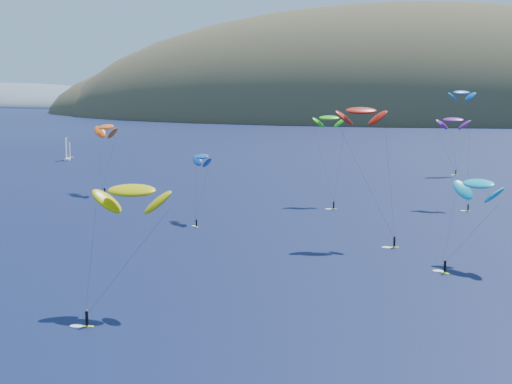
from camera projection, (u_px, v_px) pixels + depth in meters
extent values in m
ellipsoid|color=#3D3526|center=(402.00, 131.00, 597.34)|extent=(600.00, 300.00, 210.00)
ellipsoid|color=#3D3526|center=(226.00, 120.00, 657.85)|extent=(340.00, 240.00, 120.00)
ellipsoid|color=slate|center=(86.00, 108.00, 823.25)|extent=(240.00, 180.00, 44.00)
cube|color=silver|center=(68.00, 159.00, 268.99)|extent=(3.78, 6.94, 0.81)
cylinder|color=silver|center=(68.00, 147.00, 268.68)|extent=(0.13, 0.13, 9.41)
cube|color=#DCFF1C|center=(105.00, 195.00, 186.88)|extent=(1.54, 1.32, 0.09)
cylinder|color=black|center=(105.00, 192.00, 186.72)|extent=(0.37, 0.37, 1.69)
sphere|color=#8C6047|center=(105.00, 188.00, 186.57)|extent=(0.28, 0.28, 0.28)
ellipsoid|color=#FF5D12|center=(106.00, 127.00, 191.36)|extent=(10.51, 9.51, 5.44)
cube|color=#DCFF1C|center=(87.00, 326.00, 87.62)|extent=(1.65, 0.59, 0.09)
cylinder|color=black|center=(87.00, 318.00, 87.46)|extent=(0.38, 0.38, 1.73)
sphere|color=#8C6047|center=(87.00, 311.00, 87.30)|extent=(0.29, 0.29, 0.29)
ellipsoid|color=#CABC05|center=(132.00, 190.00, 94.10)|extent=(10.37, 5.41, 5.61)
cube|color=#DCFF1C|center=(334.00, 209.00, 166.93)|extent=(1.56, 0.66, 0.08)
cylinder|color=black|center=(334.00, 205.00, 166.78)|extent=(0.35, 0.35, 1.61)
sphere|color=#8C6047|center=(334.00, 201.00, 166.64)|extent=(0.27, 0.27, 0.27)
ellipsoid|color=#21D50F|center=(329.00, 118.00, 174.39)|extent=(8.07, 4.67, 4.25)
cube|color=#DCFF1C|center=(456.00, 175.00, 227.06)|extent=(1.41, 0.91, 0.08)
cylinder|color=black|center=(456.00, 172.00, 226.92)|extent=(0.32, 0.32, 1.46)
sphere|color=#8C6047|center=(456.00, 169.00, 226.79)|extent=(0.25, 0.25, 0.25)
ellipsoid|color=blue|center=(462.00, 92.00, 228.48)|extent=(9.79, 7.33, 4.95)
cube|color=#DCFF1C|center=(445.00, 273.00, 111.87)|extent=(1.47, 1.52, 0.09)
cylinder|color=black|center=(445.00, 267.00, 111.71)|extent=(0.38, 0.38, 1.75)
sphere|color=#8C6047|center=(445.00, 260.00, 111.55)|extent=(0.29, 0.29, 0.29)
ellipsoid|color=#04A4C4|center=(479.00, 184.00, 116.26)|extent=(9.68, 9.91, 5.28)
cube|color=#DCFF1C|center=(468.00, 211.00, 164.52)|extent=(1.36, 0.52, 0.07)
cylinder|color=black|center=(468.00, 207.00, 164.39)|extent=(0.31, 0.31, 1.42)
sphere|color=#8C6047|center=(468.00, 204.00, 164.26)|extent=(0.24, 0.24, 0.24)
ellipsoid|color=#6E0F8A|center=(453.00, 120.00, 169.79)|extent=(7.81, 4.22, 4.18)
cube|color=#DCFF1C|center=(394.00, 247.00, 128.84)|extent=(1.71, 0.81, 0.09)
cylinder|color=black|center=(394.00, 242.00, 128.68)|extent=(0.39, 0.39, 1.76)
sphere|color=#8C6047|center=(394.00, 236.00, 128.52)|extent=(0.29, 0.29, 0.29)
ellipsoid|color=#B5190B|center=(361.00, 111.00, 131.75)|extent=(9.63, 5.96, 5.00)
cube|color=#DCFF1C|center=(196.00, 227.00, 146.87)|extent=(1.14, 1.23, 0.07)
cylinder|color=black|center=(196.00, 223.00, 146.74)|extent=(0.31, 0.31, 1.39)
sphere|color=#8C6047|center=(196.00, 219.00, 146.61)|extent=(0.23, 0.23, 0.23)
ellipsoid|color=#14489C|center=(202.00, 157.00, 154.01)|extent=(7.14, 7.50, 3.95)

